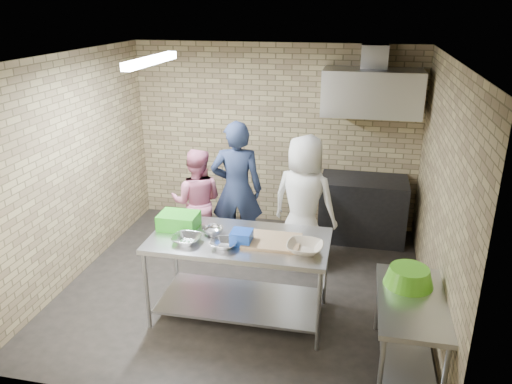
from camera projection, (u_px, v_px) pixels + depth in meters
floor at (245, 285)px, 6.08m from camera, size 4.20×4.20×0.00m
ceiling at (242, 57)px, 5.12m from camera, size 4.20×4.20×0.00m
back_wall at (275, 137)px, 7.43m from camera, size 4.20×0.06×2.70m
front_wall at (182, 268)px, 3.77m from camera, size 4.20×0.06×2.70m
left_wall at (73, 169)px, 6.01m from camera, size 0.06×4.00×2.70m
right_wall at (440, 195)px, 5.19m from camera, size 0.06×4.00×2.70m
prep_table at (240, 278)px, 5.35m from camera, size 1.86×0.93×0.93m
side_counter at (408, 334)px, 4.59m from camera, size 0.60×1.20×0.75m
stove at (362, 209)px, 7.17m from camera, size 1.20×0.70×0.90m
range_hood at (372, 92)px, 6.62m from camera, size 1.30×0.60×0.60m
hood_duct at (375, 56)px, 6.60m from camera, size 0.35×0.30×0.30m
wall_shelf at (393, 104)px, 6.80m from camera, size 0.80×0.20×0.04m
fluorescent_fixture at (151, 60)px, 5.33m from camera, size 0.10×1.25×0.08m
green_crate at (179, 221)px, 5.40m from camera, size 0.41×0.31×0.17m
blue_tub at (241, 237)px, 5.06m from camera, size 0.21×0.21×0.13m
cutting_board at (272, 241)px, 5.09m from camera, size 0.57×0.43×0.03m
mixing_bowl_a at (187, 239)px, 5.09m from camera, size 0.31×0.31×0.07m
mixing_bowl_b at (213, 231)px, 5.28m from camera, size 0.24×0.24×0.07m
mixing_bowl_c at (224, 244)px, 4.99m from camera, size 0.28×0.28×0.07m
ceramic_bowl at (305, 248)px, 4.90m from camera, size 0.38×0.38×0.09m
green_basin at (409, 276)px, 4.66m from camera, size 0.46×0.46×0.17m
bottle_green at (405, 98)px, 6.74m from camera, size 0.06×0.06×0.15m
man_navy at (237, 190)px, 6.54m from camera, size 0.74×0.56×1.85m
woman_pink at (197, 202)px, 6.67m from camera, size 0.77×0.64×1.46m
woman_white at (304, 202)px, 6.30m from camera, size 0.96×0.76×1.73m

